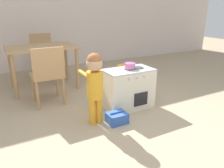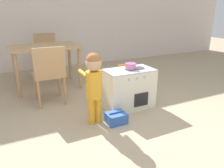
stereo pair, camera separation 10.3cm
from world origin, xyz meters
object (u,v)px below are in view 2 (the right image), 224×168
at_px(play_kitchen, 129,89).
at_px(dining_table, 45,52).
at_px(toy_pot, 130,66).
at_px(dining_chair_far, 47,53).
at_px(dining_chair_near, 49,73).
at_px(child_figure, 94,79).
at_px(toy_basket, 116,118).

distance_m(play_kitchen, dining_table, 1.63).
bearing_deg(toy_pot, dining_chair_far, 108.80).
distance_m(play_kitchen, dining_chair_far, 2.21).
height_order(play_kitchen, dining_chair_near, dining_chair_near).
bearing_deg(dining_chair_near, child_figure, -65.61).
relative_size(toy_pot, dining_chair_near, 0.31).
bearing_deg(toy_basket, dining_chair_near, 122.76).
bearing_deg(play_kitchen, dining_table, 122.19).
xyz_separation_m(play_kitchen, toy_pot, (0.01, 0.00, 0.32)).
height_order(child_figure, dining_chair_far, child_figure).
height_order(dining_table, dining_chair_far, dining_chair_far).
distance_m(child_figure, dining_chair_far, 2.30).
xyz_separation_m(toy_basket, dining_chair_far, (-0.34, 2.41, 0.39)).
height_order(child_figure, dining_table, child_figure).
relative_size(child_figure, dining_table, 0.78).
height_order(dining_chair_near, dining_chair_far, same).
bearing_deg(play_kitchen, child_figure, -160.90).
distance_m(play_kitchen, child_figure, 0.68).
bearing_deg(dining_chair_far, toy_basket, 98.00).
xyz_separation_m(toy_basket, dining_table, (-0.49, 1.67, 0.56)).
xyz_separation_m(toy_pot, dining_table, (-0.86, 1.35, 0.03)).
bearing_deg(child_figure, toy_basket, -27.78).
bearing_deg(toy_pot, dining_chair_near, 148.55).
bearing_deg(dining_chair_far, child_figure, 92.81).
bearing_deg(toy_basket, dining_table, 106.32).
xyz_separation_m(dining_table, dining_chair_far, (0.15, 0.74, -0.16)).
bearing_deg(dining_chair_near, toy_basket, -57.24).
relative_size(toy_basket, dining_chair_near, 0.28).
distance_m(play_kitchen, toy_pot, 0.32).
bearing_deg(dining_table, play_kitchen, -57.81).
relative_size(child_figure, toy_basket, 3.68).
bearing_deg(toy_pot, play_kitchen, -177.93).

